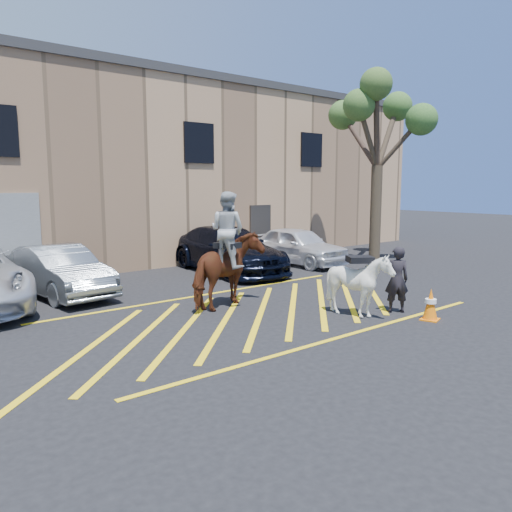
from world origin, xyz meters
TOP-DOWN VIEW (x-y plane):
  - ground at (0.00, 0.00)m, footprint 90.00×90.00m
  - car_silver_sedan at (-3.11, 4.63)m, footprint 1.89×4.33m
  - car_blue_suv at (2.77, 4.82)m, footprint 2.65×5.59m
  - car_white_suv at (5.83, 4.51)m, footprint 1.86×4.30m
  - handler at (2.57, -2.30)m, footprint 0.69×0.65m
  - warehouse at (-0.01, 11.99)m, footprint 32.42×10.20m
  - hatching_zone at (-0.00, -0.30)m, footprint 12.60×5.12m
  - mounted_bay at (-0.28, 0.66)m, footprint 2.39×1.71m
  - saddled_white at (1.56, -1.99)m, footprint 1.77×1.81m
  - traffic_cone at (2.58, -3.21)m, footprint 0.47×0.47m
  - tree at (8.91, 3.24)m, footprint 3.99×4.37m

SIDE VIEW (x-z plane):
  - ground at x=0.00m, z-range 0.00..0.00m
  - hatching_zone at x=0.00m, z-range 0.00..0.01m
  - traffic_cone at x=2.58m, z-range 0.00..0.73m
  - car_silver_sedan at x=-3.11m, z-range 0.00..1.39m
  - car_white_suv at x=5.83m, z-range 0.00..1.44m
  - saddled_white at x=1.56m, z-range 0.01..1.52m
  - car_blue_suv at x=2.77m, z-range 0.00..1.58m
  - handler at x=2.57m, z-range 0.00..1.60m
  - mounted_bay at x=-0.28m, z-range -0.28..2.61m
  - warehouse at x=-0.01m, z-range 0.00..7.30m
  - tree at x=8.91m, z-range 2.04..9.35m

